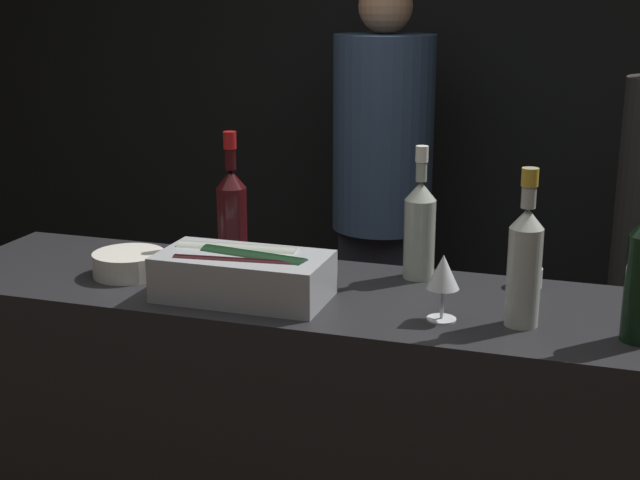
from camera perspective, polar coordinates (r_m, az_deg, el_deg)
name	(u,v)px	position (r m, az deg, el deg)	size (l,w,h in m)	color
wall_back_chalkboard	(460,81)	(4.02, 8.93, 10.02)	(6.40, 0.06, 2.80)	black
ice_bin_with_bottles	(243,272)	(2.09, -4.95, -2.08)	(0.40, 0.21, 0.12)	#9EA0A5
bowl_white	(129,263)	(2.31, -12.13, -1.45)	(0.18, 0.18, 0.06)	silver
wine_glass	(443,274)	(1.95, 7.88, -2.16)	(0.07, 0.07, 0.15)	silver
candle_votive	(528,277)	(2.23, 13.17, -2.32)	(0.07, 0.07, 0.05)	silver
rose_wine_bottle	(525,260)	(1.94, 12.97, -1.28)	(0.07, 0.07, 0.34)	#B2B7AD
white_wine_bottle	(420,226)	(2.22, 6.40, 0.92)	(0.08, 0.08, 0.33)	#9EA899
red_wine_bottle_tall	(232,212)	(2.33, -5.67, 1.79)	(0.08, 0.08, 0.35)	black
person_blond_tee	(382,187)	(3.60, 4.00, 3.40)	(0.40, 0.40, 1.83)	black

